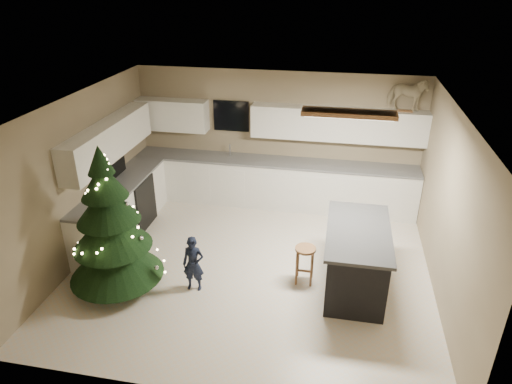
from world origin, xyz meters
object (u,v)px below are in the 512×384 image
at_px(christmas_tree, 111,233).
at_px(bar_stool, 305,256).
at_px(toddler, 193,264).
at_px(rocking_horse, 407,94).
at_px(island, 356,258).

bearing_deg(christmas_tree, bar_stool, 13.15).
bearing_deg(toddler, christmas_tree, -175.45).
relative_size(toddler, rocking_horse, 1.18).
height_order(toddler, rocking_horse, rocking_horse).
bearing_deg(rocking_horse, bar_stool, 162.28).
xyz_separation_m(christmas_tree, toddler, (1.13, 0.15, -0.48)).
bearing_deg(island, rocking_horse, 74.05).
bearing_deg(toddler, rocking_horse, 42.20).
height_order(bar_stool, rocking_horse, rocking_horse).
height_order(christmas_tree, toddler, christmas_tree).
xyz_separation_m(bar_stool, toddler, (-1.57, -0.48, -0.01)).
relative_size(island, christmas_tree, 0.76).
relative_size(island, bar_stool, 2.87).
bearing_deg(toddler, bar_stool, 14.17).
bearing_deg(christmas_tree, toddler, 7.47).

